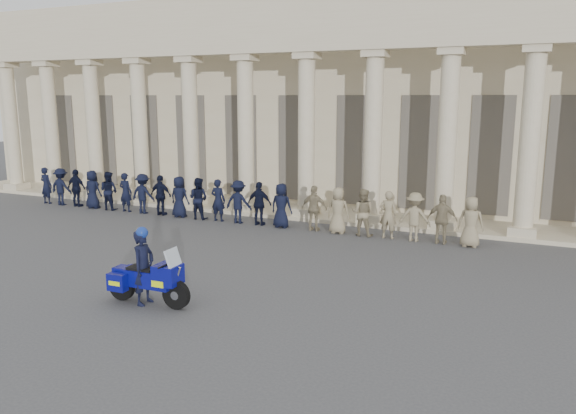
{
  "coord_description": "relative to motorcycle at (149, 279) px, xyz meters",
  "views": [
    {
      "loc": [
        6.74,
        -11.83,
        4.71
      ],
      "look_at": [
        0.37,
        2.53,
        1.6
      ],
      "focal_mm": 35.0,
      "sensor_mm": 36.0,
      "label": 1
    }
  ],
  "objects": [
    {
      "name": "officer_rank",
      "position": [
        -2.92,
        8.24,
        0.21
      ],
      "size": [
        18.78,
        0.62,
        1.62
      ],
      "color": "black",
      "rests_on": "ground"
    },
    {
      "name": "motorcycle",
      "position": [
        0.0,
        0.0,
        0.0
      ],
      "size": [
        2.17,
        0.89,
        1.4
      ],
      "rotation": [
        0.0,
        0.0,
        0.02
      ],
      "color": "black",
      "rests_on": "ground"
    },
    {
      "name": "ground",
      "position": [
        1.14,
        1.93,
        -0.6
      ],
      "size": [
        90.0,
        90.0,
        0.0
      ],
      "primitive_type": "plane",
      "color": "#434345",
      "rests_on": "ground"
    },
    {
      "name": "rider",
      "position": [
        -0.12,
        -0.01,
        0.3
      ],
      "size": [
        0.43,
        0.64,
        1.82
      ],
      "rotation": [
        0.0,
        0.0,
        1.59
      ],
      "color": "black",
      "rests_on": "ground"
    },
    {
      "name": "building",
      "position": [
        1.14,
        16.67,
        3.92
      ],
      "size": [
        40.0,
        12.5,
        9.0
      ],
      "color": "#C5B593",
      "rests_on": "ground"
    }
  ]
}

